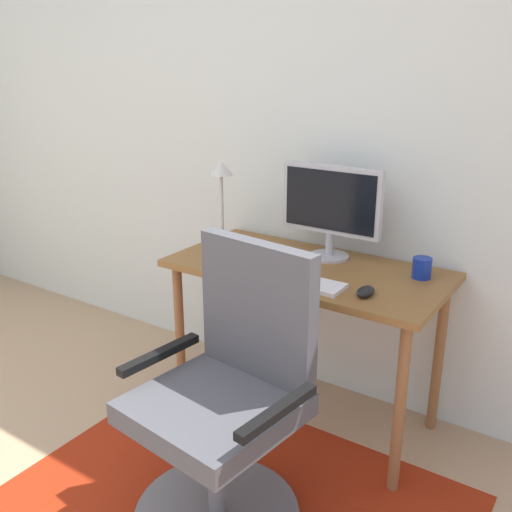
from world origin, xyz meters
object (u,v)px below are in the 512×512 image
at_px(keyboard, 293,280).
at_px(cell_phone, 240,241).
at_px(monitor, 331,205).
at_px(coffee_cup, 422,268).
at_px(office_chair, 226,420).
at_px(computer_mouse, 366,291).
at_px(desk, 306,286).
at_px(desk_lamp, 221,191).

xyz_separation_m(keyboard, cell_phone, (-0.49, 0.31, -0.00)).
distance_m(monitor, keyboard, 0.42).
bearing_deg(cell_phone, keyboard, -35.59).
relative_size(monitor, coffee_cup, 5.44).
height_order(coffee_cup, office_chair, office_chair).
xyz_separation_m(coffee_cup, cell_phone, (-0.90, -0.02, -0.04)).
bearing_deg(coffee_cup, computer_mouse, -110.74).
distance_m(computer_mouse, office_chair, 0.70).
xyz_separation_m(desk, monitor, (0.02, 0.16, 0.34)).
height_order(desk, office_chair, office_chair).
distance_m(keyboard, desk_lamp, 0.52).
distance_m(coffee_cup, desk_lamp, 0.91).
bearing_deg(computer_mouse, keyboard, -174.39).
distance_m(desk, office_chair, 0.75).
distance_m(desk, monitor, 0.37).
height_order(monitor, desk_lamp, desk_lamp).
distance_m(cell_phone, desk_lamp, 0.38).
xyz_separation_m(computer_mouse, coffee_cup, (0.11, 0.30, 0.03)).
xyz_separation_m(desk, office_chair, (0.08, -0.70, -0.25)).
relative_size(coffee_cup, desk_lamp, 0.20).
relative_size(coffee_cup, cell_phone, 0.62).
bearing_deg(monitor, cell_phone, -175.45).
height_order(computer_mouse, desk_lamp, desk_lamp).
distance_m(coffee_cup, office_chair, 1.00).
relative_size(desk, cell_phone, 8.57).
relative_size(desk, monitor, 2.56).
height_order(keyboard, computer_mouse, computer_mouse).
xyz_separation_m(coffee_cup, office_chair, (-0.38, -0.84, -0.39)).
relative_size(cell_phone, desk_lamp, 0.32).
xyz_separation_m(desk, coffee_cup, (0.46, 0.14, 0.14)).
height_order(keyboard, desk_lamp, desk_lamp).
xyz_separation_m(monitor, cell_phone, (-0.47, -0.04, -0.24)).
bearing_deg(desk, computer_mouse, -25.37).
bearing_deg(monitor, coffee_cup, -2.39).
bearing_deg(cell_phone, monitor, 1.78).
distance_m(computer_mouse, desk_lamp, 0.78).
bearing_deg(desk_lamp, coffee_cup, 16.23).
height_order(desk, cell_phone, cell_phone).
bearing_deg(desk_lamp, keyboard, -11.84).
bearing_deg(cell_phone, office_chair, -60.44).
bearing_deg(desk, monitor, 81.06).
bearing_deg(cell_phone, desk_lamp, -76.92).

